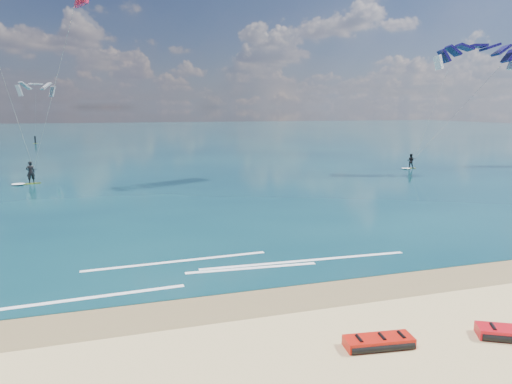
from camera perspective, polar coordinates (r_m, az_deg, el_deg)
ground at (r=52.12m, az=-14.07°, el=2.68°), size 320.00×320.00×0.00m
wet_sand_strip at (r=16.30m, az=-7.39°, el=-14.36°), size 320.00×2.40×0.01m
sea at (r=115.85m, az=-15.65°, el=6.78°), size 320.00×200.00×0.04m
packed_kite_left at (r=14.43m, az=15.05°, el=-18.17°), size 2.28×1.23×0.35m
kitesurfer_main at (r=41.61m, az=-26.67°, el=13.37°), size 9.64×10.38×18.70m
kitesurfer_far at (r=53.27m, az=22.52°, el=10.45°), size 10.61×7.50×14.57m
shoreline_foam at (r=19.76m, az=-4.93°, el=-9.62°), size 17.55×3.68×0.01m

